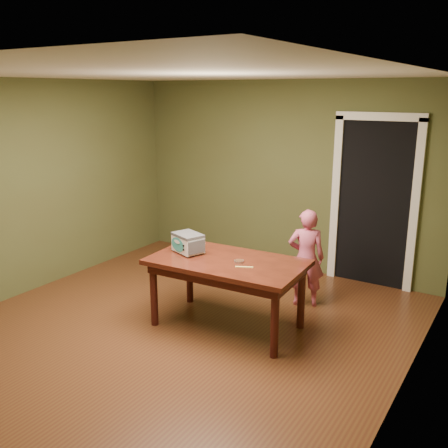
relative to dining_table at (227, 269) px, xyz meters
name	(u,v)px	position (x,y,z in m)	size (l,w,h in m)	color
floor	(174,332)	(-0.39, -0.43, -0.65)	(5.00, 5.00, 0.00)	#573218
room_shell	(169,171)	(-0.39, -0.43, 1.06)	(4.52, 5.02, 2.61)	#4C552D
doorway	(380,200)	(0.91, 2.35, 0.41)	(1.10, 0.66, 2.25)	black
dining_table	(227,269)	(0.00, 0.00, 0.00)	(1.65, 0.98, 0.75)	#39140C
toy_oven	(188,242)	(-0.49, -0.02, 0.22)	(0.40, 0.33, 0.21)	#4C4F54
baking_pan	(239,261)	(0.14, 0.00, 0.11)	(0.10, 0.10, 0.02)	silver
spatula	(244,267)	(0.26, -0.10, 0.10)	(0.18, 0.03, 0.01)	#F5D46A
child	(306,258)	(0.48, 0.97, -0.07)	(0.42, 0.28, 1.16)	#D05577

